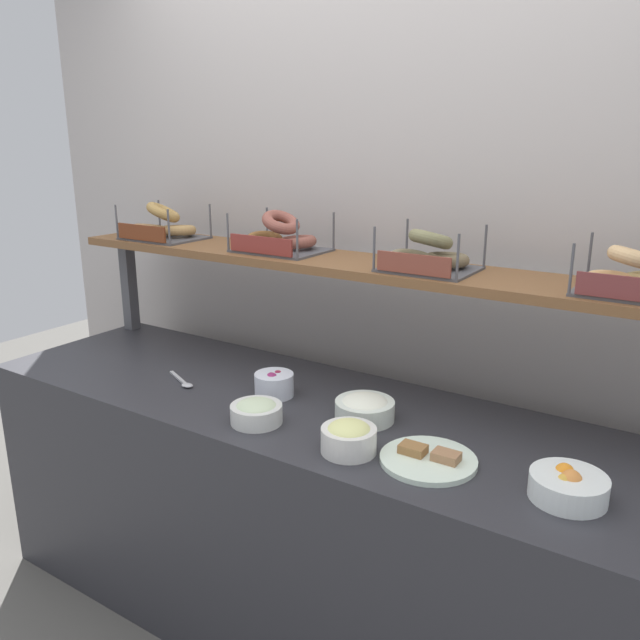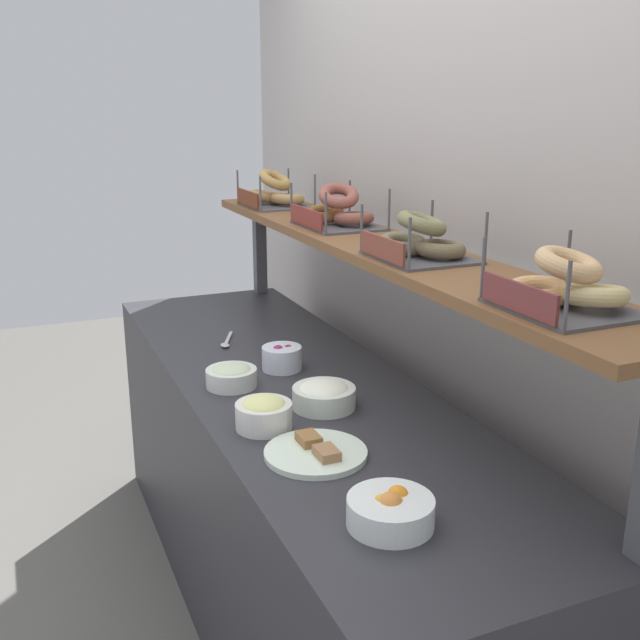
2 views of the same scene
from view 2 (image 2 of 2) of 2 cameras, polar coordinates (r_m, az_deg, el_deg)
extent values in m
plane|color=#595651|center=(2.76, -1.66, -21.47)|extent=(8.00, 8.00, 0.00)
cube|color=#B2AAA7|center=(2.49, 10.02, 4.65)|extent=(3.59, 0.06, 2.40)
cube|color=#2D2D33|center=(2.52, -1.74, -13.83)|extent=(2.39, 0.70, 0.85)
cube|color=#4C4C51|center=(3.40, -4.64, 5.40)|extent=(0.05, 0.05, 0.40)
cube|color=brown|center=(2.33, 4.29, 5.72)|extent=(2.35, 0.32, 0.03)
cylinder|color=white|center=(1.59, 5.43, -14.46)|extent=(0.18, 0.18, 0.06)
sphere|color=orange|center=(1.60, 5.99, -13.31)|extent=(0.05, 0.05, 0.05)
sphere|color=#EA943E|center=(1.58, 5.71, -13.84)|extent=(0.04, 0.04, 0.04)
sphere|color=#E88B40|center=(1.58, 5.41, -13.90)|extent=(0.05, 0.05, 0.05)
sphere|color=gold|center=(1.58, 4.78, -13.79)|extent=(0.04, 0.04, 0.04)
cylinder|color=white|center=(2.02, -4.34, -7.34)|extent=(0.15, 0.15, 0.07)
ellipsoid|color=#E9EB92|center=(2.00, -4.35, -6.56)|extent=(0.12, 0.12, 0.05)
cylinder|color=white|center=(2.14, 0.32, -5.96)|extent=(0.18, 0.18, 0.06)
ellipsoid|color=white|center=(2.13, 0.32, -5.32)|extent=(0.14, 0.14, 0.04)
cylinder|color=silver|center=(2.31, -6.81, -4.42)|extent=(0.16, 0.16, 0.06)
ellipsoid|color=beige|center=(2.30, -6.83, -3.87)|extent=(0.12, 0.12, 0.04)
cylinder|color=white|center=(2.44, -2.99, -2.94)|extent=(0.13, 0.13, 0.08)
sphere|color=#982143|center=(2.42, -3.13, -2.43)|extent=(0.03, 0.03, 0.03)
sphere|color=maroon|center=(2.44, -2.52, -2.28)|extent=(0.03, 0.03, 0.03)
sphere|color=#A53850|center=(2.44, -2.44, -2.26)|extent=(0.03, 0.03, 0.03)
sphere|color=#872057|center=(2.43, -3.21, -2.34)|extent=(0.04, 0.04, 0.04)
sphere|color=#8F295E|center=(2.42, -3.25, -2.39)|extent=(0.04, 0.04, 0.04)
cylinder|color=white|center=(1.87, -0.34, -10.18)|extent=(0.26, 0.26, 0.01)
cube|color=olive|center=(1.90, -0.88, -9.10)|extent=(0.07, 0.05, 0.02)
cube|color=#A4744E|center=(1.83, 0.51, -10.16)|extent=(0.07, 0.05, 0.02)
cube|color=#B7B7BC|center=(2.77, -7.03, -1.38)|extent=(0.13, 0.07, 0.01)
ellipsoid|color=#B7B7BC|center=(2.68, -7.30, -1.93)|extent=(0.04, 0.03, 0.01)
cube|color=#4C4C51|center=(3.11, -3.43, 8.77)|extent=(0.31, 0.24, 0.01)
cylinder|color=#4C4C51|center=(3.21, -6.33, 10.11)|extent=(0.01, 0.01, 0.14)
cylinder|color=#4C4C51|center=(2.93, -4.60, 9.57)|extent=(0.01, 0.01, 0.14)
cylinder|color=#4C4C51|center=(3.28, -2.43, 10.34)|extent=(0.01, 0.01, 0.14)
cylinder|color=#4C4C51|center=(3.01, -0.39, 9.80)|extent=(0.01, 0.01, 0.14)
cube|color=brown|center=(3.07, -5.58, 9.29)|extent=(0.26, 0.01, 0.06)
torus|color=#A87C4F|center=(3.15, -4.30, 9.46)|extent=(0.16, 0.16, 0.06)
torus|color=#AA814D|center=(3.08, -2.51, 9.28)|extent=(0.20, 0.20, 0.05)
torus|color=#AB8447|center=(3.10, -3.47, 10.68)|extent=(0.20, 0.20, 0.10)
cube|color=#4C4C51|center=(2.60, 1.43, 7.27)|extent=(0.32, 0.24, 0.01)
cylinder|color=#4C4C51|center=(2.68, -2.20, 8.98)|extent=(0.01, 0.01, 0.14)
cylinder|color=#4C4C51|center=(2.40, 0.45, 8.13)|extent=(0.01, 0.01, 0.14)
cylinder|color=#4C4C51|center=(2.77, 2.29, 9.22)|extent=(0.01, 0.01, 0.14)
cylinder|color=#4C4C51|center=(2.50, 5.33, 8.39)|extent=(0.01, 0.01, 0.14)
cube|color=maroon|center=(2.54, -1.05, 7.90)|extent=(0.27, 0.01, 0.06)
torus|color=brown|center=(2.63, 0.32, 8.17)|extent=(0.20, 0.20, 0.06)
torus|color=brown|center=(2.56, 2.61, 7.83)|extent=(0.14, 0.14, 0.05)
torus|color=brown|center=(2.58, 1.44, 9.52)|extent=(0.17, 0.17, 0.09)
cube|color=#4C4C51|center=(2.07, 7.72, 4.79)|extent=(0.28, 0.24, 0.01)
cylinder|color=#4C4C51|center=(2.12, 3.22, 7.00)|extent=(0.01, 0.01, 0.14)
cylinder|color=#4C4C51|center=(1.89, 6.88, 5.73)|extent=(0.01, 0.01, 0.14)
cylinder|color=#4C4C51|center=(2.23, 8.56, 7.31)|extent=(0.01, 0.01, 0.14)
cylinder|color=#4C4C51|center=(2.01, 12.61, 6.11)|extent=(0.01, 0.01, 0.14)
cube|color=brown|center=(2.00, 4.80, 5.55)|extent=(0.24, 0.01, 0.06)
torus|color=#776A4E|center=(2.09, 6.36, 5.84)|extent=(0.15, 0.15, 0.06)
torus|color=brown|center=(2.05, 9.22, 5.42)|extent=(0.17, 0.17, 0.05)
torus|color=olive|center=(2.05, 7.82, 7.37)|extent=(0.19, 0.19, 0.08)
cube|color=#4C4C51|center=(1.62, 18.26, 0.86)|extent=(0.27, 0.24, 0.01)
cylinder|color=#4C4C51|center=(1.63, 12.40, 3.82)|extent=(0.01, 0.01, 0.14)
cylinder|color=#4C4C51|center=(1.43, 18.44, 1.63)|extent=(0.01, 0.01, 0.14)
cylinder|color=#4C4C51|center=(1.77, 18.49, 4.34)|extent=(0.01, 0.01, 0.14)
cube|color=brown|center=(1.54, 15.00, 1.69)|extent=(0.23, 0.01, 0.06)
torus|color=tan|center=(1.63, 16.46, 2.13)|extent=(0.20, 0.20, 0.05)
torus|color=#D0BA7A|center=(1.61, 20.28, 1.81)|extent=(0.19, 0.19, 0.06)
torus|color=tan|center=(1.60, 18.55, 4.07)|extent=(0.20, 0.20, 0.07)
camera|label=1|loc=(1.23, -63.58, 6.95)|focal=35.85mm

